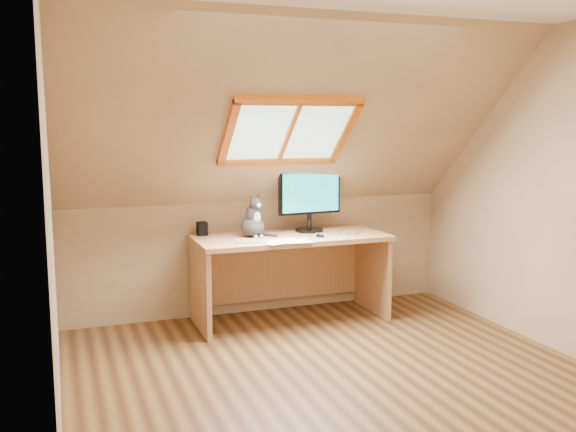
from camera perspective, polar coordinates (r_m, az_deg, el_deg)
name	(u,v)px	position (r m, az deg, el deg)	size (l,w,h in m)	color
ground	(343,382)	(4.37, 4.92, -14.49)	(3.50, 3.50, 0.00)	brown
room_shell	(352,166)	(3.96, 5.75, 4.48)	(3.52, 3.52, 2.41)	tan
desk	(288,260)	(5.55, -0.03, -3.90)	(1.63, 0.71, 0.74)	tan
monitor	(310,197)	(5.59, 1.94, 1.73)	(0.58, 0.25, 0.54)	black
cat	(253,221)	(5.36, -3.13, -0.47)	(0.25, 0.28, 0.37)	#3E3936
desk_speaker	(202,229)	(5.47, -7.64, -1.12)	(0.08, 0.08, 0.12)	black
graphics_tablet	(252,241)	(5.16, -3.21, -2.22)	(0.26, 0.19, 0.01)	#B2B2B7
mouse	(320,236)	(5.33, 2.86, -1.78)	(0.06, 0.10, 0.03)	black
papers	(290,241)	(5.17, 0.21, -2.23)	(0.35, 0.30, 0.01)	white
cables	(335,234)	(5.47, 4.24, -1.65)	(0.51, 0.26, 0.01)	silver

